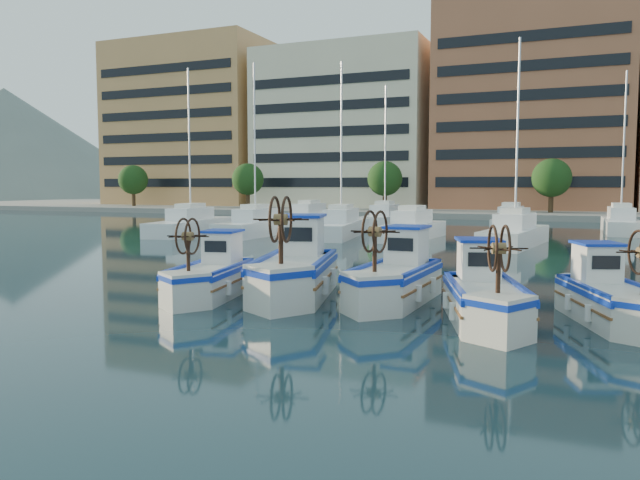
{
  "coord_description": "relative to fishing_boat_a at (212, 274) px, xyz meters",
  "views": [
    {
      "loc": [
        7.2,
        -15.6,
        3.4
      ],
      "look_at": [
        -1.26,
        4.35,
        1.5
      ],
      "focal_mm": 35.0,
      "sensor_mm": 36.0,
      "label": 1
    }
  ],
  "objects": [
    {
      "name": "ground",
      "position": [
        3.25,
        -0.53,
        -0.69
      ],
      "size": [
        300.0,
        300.0,
        0.0
      ],
      "primitive_type": "plane",
      "color": "#17353D",
      "rests_on": "ground"
    },
    {
      "name": "waterfront",
      "position": [
        12.48,
        64.51,
        10.41
      ],
      "size": [
        180.0,
        40.0,
        25.6
      ],
      "color": "gray",
      "rests_on": "ground"
    },
    {
      "name": "hill_west",
      "position": [
        -136.75,
        109.47,
        -0.69
      ],
      "size": [
        180.0,
        180.0,
        60.0
      ],
      "primitive_type": "cone",
      "color": "slate",
      "rests_on": "ground"
    },
    {
      "name": "yacht_marina",
      "position": [
        -0.16,
        27.14,
        -0.16
      ],
      "size": [
        39.58,
        23.23,
        11.5
      ],
      "color": "white",
      "rests_on": "ground"
    },
    {
      "name": "fishing_boat_a",
      "position": [
        0.0,
        0.0,
        0.0
      ],
      "size": [
        2.35,
        4.14,
        2.51
      ],
      "rotation": [
        0.0,
        0.0,
        0.2
      ],
      "color": "silver",
      "rests_on": "ground"
    },
    {
      "name": "fishing_boat_b",
      "position": [
        2.35,
        1.06,
        0.17
      ],
      "size": [
        3.16,
        5.16,
        3.12
      ],
      "rotation": [
        0.0,
        0.0,
        0.25
      ],
      "color": "silver",
      "rests_on": "ground"
    },
    {
      "name": "fishing_boat_c",
      "position": [
        5.45,
        1.37,
        0.07
      ],
      "size": [
        1.92,
        4.45,
        2.75
      ],
      "rotation": [
        0.0,
        0.0,
        -0.03
      ],
      "color": "silver",
      "rests_on": "ground"
    },
    {
      "name": "fishing_boat_d",
      "position": [
        8.23,
        -0.43,
        0.01
      ],
      "size": [
        2.77,
        4.21,
        2.55
      ],
      "rotation": [
        0.0,
        0.0,
        0.31
      ],
      "color": "silver",
      "rests_on": "ground"
    },
    {
      "name": "fishing_boat_e",
      "position": [
        11.12,
        0.7,
        -0.02
      ],
      "size": [
        2.78,
        4.05,
        2.44
      ],
      "rotation": [
        0.0,
        0.0,
        0.35
      ],
      "color": "silver",
      "rests_on": "ground"
    }
  ]
}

